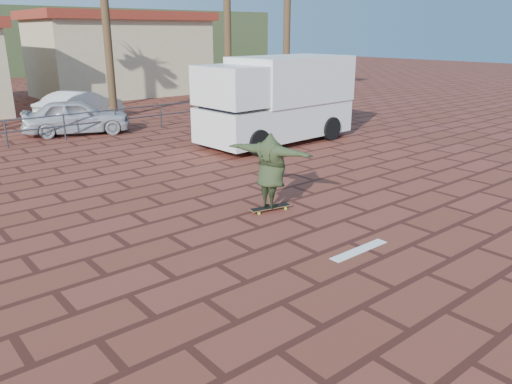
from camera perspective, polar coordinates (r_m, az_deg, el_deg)
ground at (r=9.73m, az=3.59°, el=-5.49°), size 120.00×120.00×0.00m
paint_stripe at (r=9.47m, az=11.72°, el=-6.52°), size 1.40×0.22×0.01m
guardrail at (r=19.73m, az=-21.10°, el=7.43°), size 24.06×0.06×1.00m
building_east at (r=33.63m, az=-15.23°, el=15.04°), size 10.60×6.60×5.00m
longboard at (r=11.22m, az=1.66°, el=-1.80°), size 1.01×0.42×0.10m
skateboarder at (r=10.96m, az=1.70°, el=2.44°), size 1.20×2.14×1.69m
campervan at (r=18.16m, az=2.43°, el=10.68°), size 5.93×2.79×3.01m
car_silver at (r=20.94m, az=-19.82°, el=8.12°), size 4.31×2.93×1.36m
car_white at (r=23.88m, az=-19.42°, el=9.24°), size 4.36×3.02×1.36m
street_sign at (r=24.13m, az=7.16°, el=12.04°), size 0.42×0.12×2.08m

